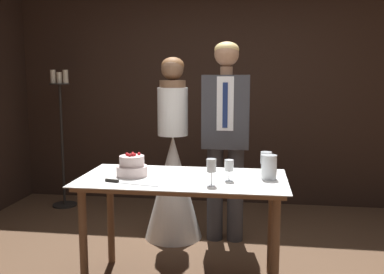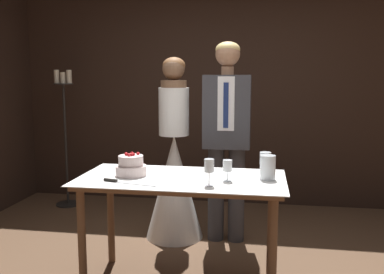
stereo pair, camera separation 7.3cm
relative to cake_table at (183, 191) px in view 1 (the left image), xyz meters
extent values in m
cube|color=black|center=(0.10, 2.19, 0.75)|extent=(5.13, 0.12, 2.92)
cylinder|color=brown|center=(-0.64, -0.28, -0.33)|extent=(0.06, 0.06, 0.77)
cylinder|color=brown|center=(0.64, -0.28, -0.33)|extent=(0.06, 0.06, 0.77)
cylinder|color=brown|center=(-0.64, 0.28, -0.33)|extent=(0.06, 0.06, 0.77)
cylinder|color=brown|center=(0.64, 0.28, -0.33)|extent=(0.06, 0.06, 0.77)
cube|color=brown|center=(0.00, 0.00, 0.07)|extent=(1.41, 0.69, 0.03)
cube|color=white|center=(0.00, 0.00, 0.09)|extent=(1.47, 0.75, 0.01)
cylinder|color=beige|center=(-0.37, 0.00, 0.13)|extent=(0.22, 0.22, 0.07)
cylinder|color=beige|center=(-0.37, 0.00, 0.21)|extent=(0.18, 0.18, 0.07)
sphere|color=red|center=(-0.35, 0.00, 0.26)|extent=(0.02, 0.02, 0.02)
sphere|color=red|center=(-0.33, 0.04, 0.26)|extent=(0.02, 0.02, 0.02)
sphere|color=red|center=(-0.38, 0.04, 0.26)|extent=(0.02, 0.02, 0.02)
sphere|color=red|center=(-0.41, 0.01, 0.26)|extent=(0.02, 0.02, 0.02)
sphere|color=red|center=(-0.40, -0.01, 0.26)|extent=(0.02, 0.02, 0.02)
sphere|color=red|center=(-0.38, -0.04, 0.26)|extent=(0.02, 0.02, 0.02)
sphere|color=red|center=(-0.36, -0.02, 0.26)|extent=(0.02, 0.02, 0.02)
cube|color=silver|center=(-0.26, -0.24, 0.10)|extent=(0.30, 0.09, 0.00)
cylinder|color=black|center=(-0.46, -0.20, 0.11)|extent=(0.10, 0.04, 0.02)
cylinder|color=silver|center=(0.22, -0.20, 0.10)|extent=(0.06, 0.06, 0.00)
cylinder|color=silver|center=(0.22, -0.20, 0.15)|extent=(0.01, 0.01, 0.09)
cylinder|color=silver|center=(0.22, -0.20, 0.23)|extent=(0.07, 0.07, 0.09)
cylinder|color=maroon|center=(0.22, -0.20, 0.21)|extent=(0.05, 0.05, 0.04)
cylinder|color=silver|center=(0.59, 0.19, 0.10)|extent=(0.08, 0.08, 0.00)
cylinder|color=silver|center=(0.59, 0.19, 0.14)|extent=(0.01, 0.01, 0.07)
cylinder|color=silver|center=(0.59, 0.19, 0.22)|extent=(0.08, 0.08, 0.09)
cylinder|color=maroon|center=(0.59, 0.19, 0.19)|extent=(0.07, 0.07, 0.03)
cylinder|color=silver|center=(0.33, -0.05, 0.10)|extent=(0.06, 0.06, 0.00)
cylinder|color=silver|center=(0.33, -0.05, 0.14)|extent=(0.01, 0.01, 0.07)
cylinder|color=silver|center=(0.33, -0.05, 0.21)|extent=(0.06, 0.06, 0.08)
cylinder|color=maroon|center=(0.33, -0.05, 0.18)|extent=(0.05, 0.05, 0.03)
cylinder|color=silver|center=(0.60, 0.04, 0.18)|extent=(0.11, 0.11, 0.17)
cylinder|color=beige|center=(0.60, 0.04, 0.14)|extent=(0.05, 0.05, 0.08)
sphere|color=#F9CC4C|center=(0.60, 0.04, 0.19)|extent=(0.02, 0.02, 0.02)
cone|color=white|center=(-0.24, 0.92, -0.22)|extent=(0.54, 0.54, 0.98)
cylinder|color=white|center=(-0.24, 0.92, 0.49)|extent=(0.28, 0.28, 0.44)
cylinder|color=brown|center=(-0.24, 0.92, 0.74)|extent=(0.24, 0.24, 0.07)
sphere|color=brown|center=(-0.24, 0.92, 0.88)|extent=(0.20, 0.20, 0.20)
ellipsoid|color=brown|center=(-0.24, 0.93, 0.91)|extent=(0.21, 0.21, 0.15)
cylinder|color=#38383D|center=(0.15, 0.92, -0.27)|extent=(0.15, 0.15, 0.88)
cylinder|color=#38383D|center=(0.34, 0.92, -0.27)|extent=(0.15, 0.15, 0.88)
cube|color=#38383D|center=(0.24, 0.92, 0.50)|extent=(0.42, 0.24, 0.66)
cube|color=white|center=(0.24, 0.79, 0.57)|extent=(0.15, 0.01, 0.47)
cube|color=navy|center=(0.24, 0.79, 0.56)|extent=(0.04, 0.01, 0.39)
cylinder|color=#A37556|center=(0.24, 0.92, 0.86)|extent=(0.11, 0.11, 0.07)
sphere|color=#A37556|center=(0.24, 0.92, 1.01)|extent=(0.22, 0.22, 0.22)
ellipsoid|color=#D6B770|center=(0.24, 0.93, 1.05)|extent=(0.22, 0.22, 0.14)
cylinder|color=black|center=(-1.70, 1.70, -0.70)|extent=(0.28, 0.28, 0.02)
cylinder|color=black|center=(-1.70, 1.70, 0.01)|extent=(0.03, 0.03, 1.41)
cylinder|color=black|center=(-1.70, 1.70, 0.72)|extent=(0.22, 0.22, 0.01)
cylinder|color=beige|center=(-1.78, 1.70, 0.81)|extent=(0.06, 0.06, 0.15)
cylinder|color=beige|center=(-1.70, 1.70, 0.79)|extent=(0.06, 0.06, 0.13)
cylinder|color=beige|center=(-1.63, 1.70, 0.81)|extent=(0.06, 0.06, 0.15)
camera|label=1|loc=(0.49, -2.94, 0.82)|focal=40.00mm
camera|label=2|loc=(0.56, -2.93, 0.82)|focal=40.00mm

